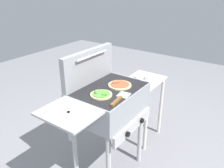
% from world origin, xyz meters
% --- Properties ---
extents(ground_plane, '(8.00, 8.00, 0.00)m').
position_xyz_m(ground_plane, '(0.00, 0.00, 0.00)').
color(ground_plane, gray).
extents(grill, '(0.96, 0.53, 0.90)m').
position_xyz_m(grill, '(-0.01, -0.00, 0.76)').
color(grill, gray).
rests_on(grill, ground_plane).
extents(grill_lid_open, '(0.63, 0.08, 0.30)m').
position_xyz_m(grill_lid_open, '(0.00, 0.21, 1.05)').
color(grill_lid_open, gray).
rests_on(grill_lid_open, grill).
extents(pizza_pepperoni, '(0.20, 0.20, 0.04)m').
position_xyz_m(pizza_pepperoni, '(0.10, -0.05, 0.91)').
color(pizza_pepperoni, beige).
rests_on(pizza_pepperoni, grill).
extents(pizza_veggie, '(0.18, 0.18, 0.04)m').
position_xyz_m(pizza_veggie, '(-0.15, -0.03, 0.91)').
color(pizza_veggie, '#E0C17F').
rests_on(pizza_veggie, grill).
extents(spatula, '(0.27, 0.10, 0.02)m').
position_xyz_m(spatula, '(-0.12, -0.19, 0.91)').
color(spatula, '#B7BABF').
rests_on(spatula, grill).
extents(prep_table, '(0.44, 0.36, 0.75)m').
position_xyz_m(prep_table, '(0.66, 0.00, 0.54)').
color(prep_table, beige).
rests_on(prep_table, ground_plane).
extents(topping_bowl_near, '(0.10, 0.10, 0.04)m').
position_xyz_m(topping_bowl_near, '(0.63, 0.05, 0.77)').
color(topping_bowl_near, silver).
rests_on(topping_bowl_near, prep_table).
extents(topping_bowl_far, '(0.12, 0.12, 0.04)m').
position_xyz_m(topping_bowl_far, '(0.69, -0.06, 0.77)').
color(topping_bowl_far, silver).
rests_on(topping_bowl_far, prep_table).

